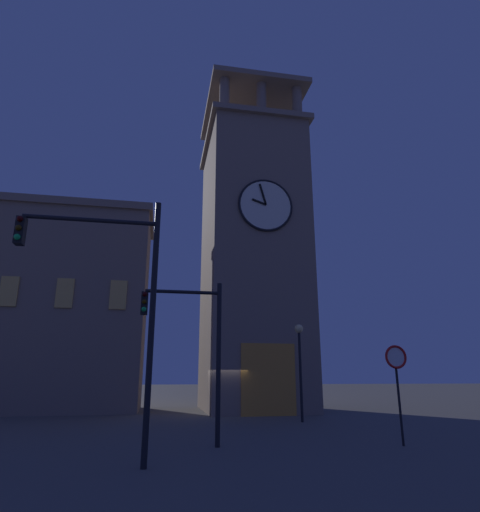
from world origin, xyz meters
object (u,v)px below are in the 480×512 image
(street_lamp, at_px, (300,352))
(clocktower, at_px, (252,259))
(traffic_signal_mid, at_px, (113,286))
(traffic_signal_near, at_px, (193,335))
(no_horn_sign, at_px, (396,366))

(street_lamp, bearing_deg, clocktower, -84.14)
(traffic_signal_mid, bearing_deg, traffic_signal_near, -129.27)
(no_horn_sign, bearing_deg, street_lamp, -83.92)
(traffic_signal_near, relative_size, traffic_signal_mid, 0.76)
(traffic_signal_mid, distance_m, no_horn_sign, 9.56)
(traffic_signal_near, bearing_deg, no_horn_sign, 172.67)
(traffic_signal_near, relative_size, street_lamp, 1.11)
(clocktower, height_order, no_horn_sign, clocktower)
(traffic_signal_mid, bearing_deg, street_lamp, -130.66)
(no_horn_sign, bearing_deg, clocktower, -84.03)
(clocktower, distance_m, no_horn_sign, 17.26)
(traffic_signal_near, relative_size, no_horn_sign, 1.66)
(traffic_signal_mid, bearing_deg, no_horn_sign, -167.41)
(traffic_signal_near, distance_m, traffic_signal_mid, 3.88)
(traffic_signal_mid, height_order, street_lamp, traffic_signal_mid)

